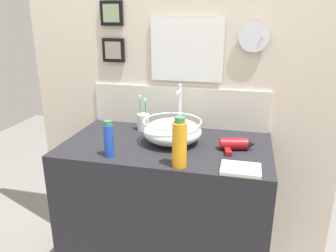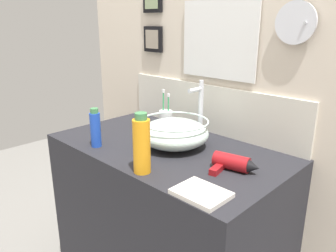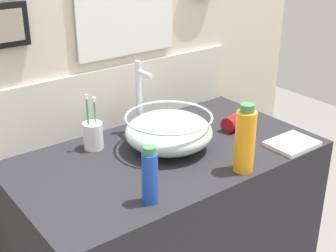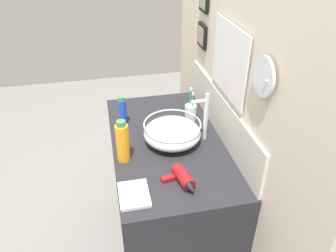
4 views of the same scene
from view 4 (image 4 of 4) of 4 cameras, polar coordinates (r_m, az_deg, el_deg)
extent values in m
plane|color=gray|center=(2.51, -0.04, -19.96)|extent=(6.00, 6.00, 0.00)
cube|color=#232328|center=(2.16, -0.05, -12.51)|extent=(1.11, 0.63, 0.92)
cube|color=beige|center=(1.78, 10.97, 8.42)|extent=(1.92, 0.06, 2.57)
cube|color=beige|center=(1.87, 9.16, 1.78)|extent=(1.09, 0.02, 0.25)
cube|color=white|center=(1.69, 10.80, 11.13)|extent=(0.37, 0.01, 0.30)
cube|color=white|center=(1.68, 10.57, 11.12)|extent=(0.43, 0.01, 0.36)
cylinder|color=silver|center=(1.34, 16.29, 8.30)|extent=(0.17, 0.01, 0.17)
cylinder|color=silver|center=(1.32, 17.67, 7.57)|extent=(0.01, 0.06, 0.01)
cube|color=black|center=(2.09, 5.96, 15.37)|extent=(0.14, 0.02, 0.14)
cube|color=gray|center=(2.09, 5.71, 15.36)|extent=(0.10, 0.01, 0.10)
ellipsoid|color=silver|center=(1.81, 0.75, -1.22)|extent=(0.32, 0.32, 0.13)
torus|color=silver|center=(1.78, 0.76, 0.38)|extent=(0.32, 0.32, 0.01)
torus|color=#B2B7BC|center=(1.84, 0.74, -2.75)|extent=(0.12, 0.12, 0.01)
cylinder|color=silver|center=(1.82, 6.57, 1.16)|extent=(0.02, 0.02, 0.26)
cylinder|color=silver|center=(1.75, 5.44, 4.30)|extent=(0.02, 0.09, 0.02)
cylinder|color=silver|center=(1.75, 6.86, 5.15)|extent=(0.02, 0.02, 0.03)
cylinder|color=maroon|center=(1.57, 2.61, -8.82)|extent=(0.15, 0.09, 0.06)
cone|color=black|center=(1.52, 4.11, -10.87)|extent=(0.05, 0.06, 0.05)
cube|color=maroon|center=(1.59, 0.40, -9.05)|extent=(0.05, 0.09, 0.02)
cylinder|color=white|center=(2.03, 3.95, 2.36)|extent=(0.07, 0.07, 0.10)
cylinder|color=green|center=(2.00, 4.24, 3.17)|extent=(0.01, 0.01, 0.17)
cube|color=white|center=(1.95, 4.35, 5.57)|extent=(0.01, 0.01, 0.02)
cylinder|color=green|center=(2.02, 3.84, 3.81)|extent=(0.01, 0.01, 0.19)
cube|color=white|center=(1.97, 3.95, 6.45)|extent=(0.01, 0.01, 0.02)
cylinder|color=blue|center=(1.99, -7.91, 2.42)|extent=(0.05, 0.05, 0.16)
cylinder|color=#3F7F4C|center=(1.95, -8.11, 4.73)|extent=(0.04, 0.04, 0.02)
cylinder|color=orange|center=(1.68, -7.90, -2.97)|extent=(0.07, 0.07, 0.21)
cylinder|color=#3F7F4C|center=(1.61, -8.21, 0.44)|extent=(0.05, 0.05, 0.03)
cube|color=silver|center=(1.53, -5.93, -11.78)|extent=(0.18, 0.14, 0.02)
camera|label=1|loc=(1.74, -58.65, 2.59)|focal=35.00mm
camera|label=2|loc=(1.00, -54.07, -14.96)|focal=35.00mm
camera|label=3|loc=(2.57, -34.47, 20.75)|focal=50.00mm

